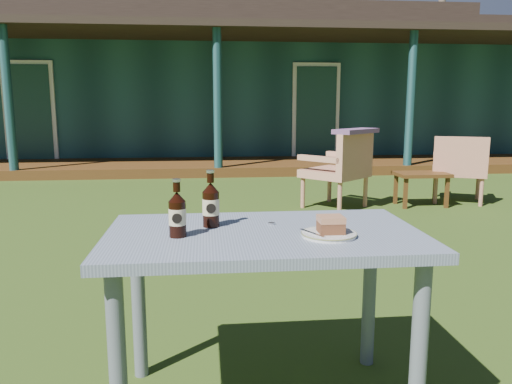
{
  "coord_description": "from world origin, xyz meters",
  "views": [
    {
      "loc": [
        -0.22,
        -3.44,
        1.2
      ],
      "look_at": [
        0.0,
        -1.3,
        0.82
      ],
      "focal_mm": 35.0,
      "sensor_mm": 36.0,
      "label": 1
    }
  ],
  "objects": [
    {
      "name": "plate",
      "position": [
        0.23,
        -1.7,
        0.73
      ],
      "size": [
        0.2,
        0.2,
        0.01
      ],
      "color": "silver",
      "rests_on": "cafe_table"
    },
    {
      "name": "pavilion",
      "position": [
        -0.0,
        9.39,
        1.61
      ],
      "size": [
        15.8,
        8.3,
        3.45
      ],
      "color": "#183E40",
      "rests_on": "ground"
    },
    {
      "name": "fork",
      "position": [
        0.16,
        -1.71,
        0.74
      ],
      "size": [
        0.07,
        0.13,
        0.0
      ],
      "primitive_type": "cube",
      "rotation": [
        0.0,
        0.0,
        0.45
      ],
      "color": "silver",
      "rests_on": "plate"
    },
    {
      "name": "cafe_table",
      "position": [
        0.0,
        -1.6,
        0.62
      ],
      "size": [
        1.2,
        0.7,
        0.72
      ],
      "color": "slate",
      "rests_on": "ground"
    },
    {
      "name": "ground",
      "position": [
        0.0,
        0.0,
        0.0
      ],
      "size": [
        80.0,
        80.0,
        0.0
      ],
      "primitive_type": "plane",
      "color": "#334916"
    },
    {
      "name": "bottle_cap",
      "position": [
        0.04,
        -1.49,
        0.72
      ],
      "size": [
        0.03,
        0.03,
        0.01
      ],
      "primitive_type": "cylinder",
      "color": "silver",
      "rests_on": "cafe_table"
    },
    {
      "name": "cake_slice",
      "position": [
        0.23,
        -1.7,
        0.77
      ],
      "size": [
        0.09,
        0.09,
        0.06
      ],
      "color": "brown",
      "rests_on": "plate"
    },
    {
      "name": "armchair_right",
      "position": [
        2.87,
        2.32,
        0.46
      ],
      "size": [
        0.79,
        0.77,
        0.82
      ],
      "color": "tan",
      "rests_on": "ground"
    },
    {
      "name": "side_table",
      "position": [
        2.33,
        2.17,
        0.34
      ],
      "size": [
        0.6,
        0.4,
        0.4
      ],
      "color": "#4D2E12",
      "rests_on": "ground"
    },
    {
      "name": "cola_bottle_far",
      "position": [
        -0.32,
        -1.64,
        0.81
      ],
      "size": [
        0.06,
        0.07,
        0.21
      ],
      "color": "black",
      "rests_on": "cafe_table"
    },
    {
      "name": "tree_mid",
      "position": [
        3.0,
        18.5,
        4.75
      ],
      "size": [
        0.28,
        0.28,
        9.5
      ],
      "primitive_type": "cylinder",
      "color": "brown",
      "rests_on": "ground"
    },
    {
      "name": "floral_throw",
      "position": [
        1.46,
        2.0,
        0.9
      ],
      "size": [
        0.63,
        0.6,
        0.05
      ],
      "primitive_type": "cube",
      "rotation": [
        0.0,
        0.0,
        3.87
      ],
      "color": "#6F4975",
      "rests_on": "armchair_left"
    },
    {
      "name": "armchair_left",
      "position": [
        1.34,
        2.13,
        0.49
      ],
      "size": [
        0.89,
        0.89,
        0.88
      ],
      "color": "tan",
      "rests_on": "ground"
    },
    {
      "name": "cola_bottle_near",
      "position": [
        -0.2,
        -1.5,
        0.81
      ],
      "size": [
        0.07,
        0.07,
        0.23
      ],
      "color": "black",
      "rests_on": "cafe_table"
    }
  ]
}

